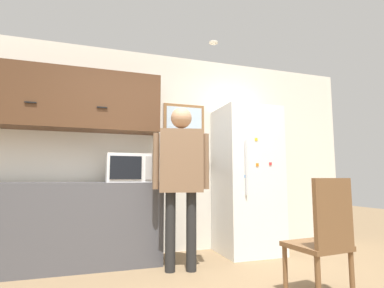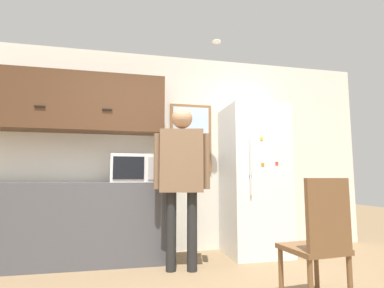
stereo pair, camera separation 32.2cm
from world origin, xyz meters
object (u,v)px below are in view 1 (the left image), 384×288
at_px(microwave, 128,168).
at_px(chair, 324,235).
at_px(person, 181,168).
at_px(refrigerator, 247,179).

height_order(microwave, chair, microwave).
height_order(microwave, person, person).
xyz_separation_m(microwave, chair, (1.41, -1.55, -0.57)).
height_order(person, chair, person).
height_order(person, refrigerator, refrigerator).
relative_size(person, chair, 1.80).
relative_size(person, refrigerator, 0.92).
relative_size(microwave, refrigerator, 0.26).
bearing_deg(microwave, chair, -47.72).
relative_size(microwave, person, 0.28).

